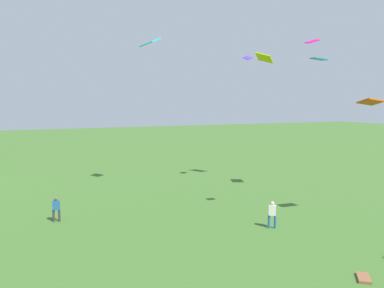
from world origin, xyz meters
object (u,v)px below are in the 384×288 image
(kite_flying_2, at_px, (370,102))
(kite_flying_4, at_px, (319,59))
(kite_flying_0, at_px, (150,42))
(kite_bundle_0, at_px, (364,278))
(kite_flying_3, at_px, (312,41))
(kite_flying_7, at_px, (248,58))
(kite_flying_1, at_px, (264,58))
(person_1, at_px, (56,208))
(person_2, at_px, (272,213))

(kite_flying_2, distance_m, kite_flying_4, 8.67)
(kite_flying_0, height_order, kite_bundle_0, kite_flying_0)
(kite_flying_3, bearing_deg, kite_flying_7, -92.08)
(kite_flying_1, bearing_deg, kite_flying_2, 148.07)
(kite_flying_1, bearing_deg, kite_flying_7, 75.58)
(kite_flying_3, height_order, kite_bundle_0, kite_flying_3)
(person_1, bearing_deg, kite_flying_4, -165.35)
(person_2, height_order, kite_flying_4, kite_flying_4)
(kite_flying_3, bearing_deg, kite_flying_1, -100.56)
(person_2, relative_size, kite_flying_7, 1.60)
(kite_flying_7, bearing_deg, kite_flying_1, -18.71)
(person_1, distance_m, kite_flying_4, 23.90)
(person_1, relative_size, person_2, 0.97)
(kite_flying_1, height_order, kite_flying_3, kite_flying_1)
(kite_flying_4, distance_m, kite_bundle_0, 20.46)
(kite_flying_2, relative_size, kite_flying_3, 1.78)
(person_2, xyz_separation_m, kite_flying_7, (5.71, 12.14, 11.32))
(kite_flying_2, xyz_separation_m, kite_flying_4, (2.31, 7.55, 3.59))
(kite_flying_3, distance_m, kite_flying_4, 8.57)
(kite_flying_2, xyz_separation_m, kite_flying_3, (-3.74, 1.48, 3.87))
(person_2, distance_m, kite_bundle_0, 8.08)
(kite_flying_0, relative_size, kite_flying_2, 1.35)
(kite_flying_1, bearing_deg, kite_flying_0, 57.00)
(person_2, relative_size, kite_flying_4, 0.94)
(person_1, height_order, kite_flying_7, kite_flying_7)
(person_1, xyz_separation_m, kite_flying_1, (20.44, 5.27, 11.48))
(kite_flying_4, bearing_deg, kite_flying_7, -130.88)
(kite_flying_7, bearing_deg, kite_flying_2, -117.28)
(person_2, distance_m, kite_flying_3, 11.34)
(kite_flying_7, distance_m, kite_bundle_0, 24.43)
(person_2, height_order, kite_flying_7, kite_flying_7)
(person_2, relative_size, kite_flying_0, 0.85)
(kite_flying_7, bearing_deg, kite_flying_0, 138.29)
(kite_flying_1, height_order, kite_flying_4, kite_flying_1)
(kite_flying_1, bearing_deg, person_1, 78.38)
(kite_flying_0, bearing_deg, person_2, 170.03)
(person_1, bearing_deg, kite_flying_2, 173.17)
(person_1, bearing_deg, kite_flying_7, -146.73)
(kite_flying_3, bearing_deg, person_1, -14.58)
(person_1, distance_m, kite_flying_3, 20.25)
(kite_flying_0, distance_m, kite_flying_2, 19.21)
(kite_flying_3, height_order, kite_flying_4, kite_flying_3)
(kite_flying_2, bearing_deg, person_2, -15.45)
(kite_flying_2, height_order, kite_flying_4, kite_flying_4)
(kite_bundle_0, bearing_deg, kite_flying_3, 66.59)
(kite_flying_2, distance_m, kite_bundle_0, 12.51)
(person_2, distance_m, kite_flying_1, 18.77)
(kite_flying_4, bearing_deg, kite_bundle_0, -11.12)
(kite_flying_0, xyz_separation_m, kite_flying_7, (9.12, -1.83, -1.11))
(kite_flying_0, distance_m, kite_bundle_0, 25.86)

